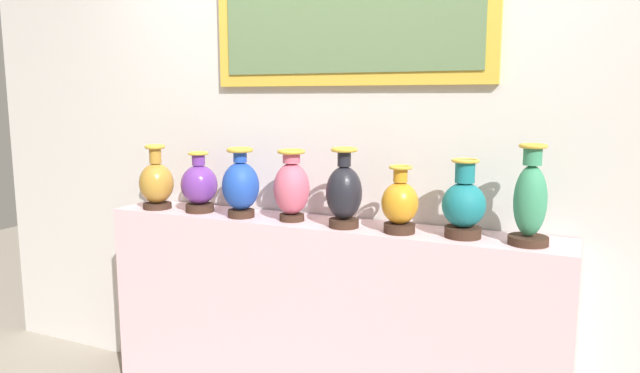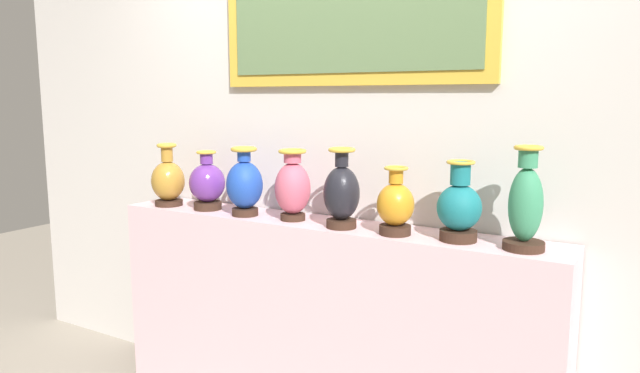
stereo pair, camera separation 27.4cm
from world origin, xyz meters
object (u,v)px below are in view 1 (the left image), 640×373
(vase_sapphire, at_px, (241,186))
(vase_onyx, at_px, (344,193))
(vase_violet, at_px, (199,186))
(vase_amber, at_px, (400,204))
(vase_rose, at_px, (292,187))
(vase_jade, at_px, (530,202))
(vase_teal, at_px, (464,205))
(vase_ochre, at_px, (156,183))

(vase_sapphire, bearing_deg, vase_onyx, 0.21)
(vase_violet, distance_m, vase_amber, 1.08)
(vase_rose, height_order, vase_jade, vase_jade)
(vase_rose, bearing_deg, vase_teal, 0.29)
(vase_violet, relative_size, vase_sapphire, 0.90)
(vase_jade, bearing_deg, vase_violet, 179.83)
(vase_violet, height_order, vase_teal, vase_teal)
(vase_amber, xyz_separation_m, vase_teal, (0.27, 0.03, 0.01))
(vase_rose, distance_m, vase_jade, 1.08)
(vase_rose, bearing_deg, vase_onyx, -5.65)
(vase_sapphire, xyz_separation_m, vase_jade, (1.35, 0.02, 0.02))
(vase_ochre, xyz_separation_m, vase_jade, (1.88, 0.02, 0.04))
(vase_sapphire, bearing_deg, vase_ochre, 179.65)
(vase_ochre, xyz_separation_m, vase_violet, (0.26, 0.02, -0.00))
(vase_ochre, distance_m, vase_sapphire, 0.53)
(vase_violet, xyz_separation_m, vase_rose, (0.54, 0.00, 0.02))
(vase_teal, bearing_deg, vase_ochre, -178.90)
(vase_violet, relative_size, vase_amber, 1.05)
(vase_sapphire, xyz_separation_m, vase_teal, (1.08, 0.03, -0.02))
(vase_violet, bearing_deg, vase_amber, -1.12)
(vase_sapphire, distance_m, vase_onyx, 0.55)
(vase_violet, bearing_deg, vase_onyx, -1.64)
(vase_sapphire, bearing_deg, vase_amber, 0.31)
(vase_amber, bearing_deg, vase_jade, 1.76)
(vase_jade, bearing_deg, vase_teal, 177.09)
(vase_violet, height_order, vase_rose, vase_rose)
(vase_violet, distance_m, vase_sapphire, 0.27)
(vase_violet, xyz_separation_m, vase_sapphire, (0.27, -0.03, 0.02))
(vase_sapphire, bearing_deg, vase_teal, 1.80)
(vase_sapphire, relative_size, vase_jade, 0.85)
(vase_ochre, distance_m, vase_violet, 0.26)
(vase_amber, bearing_deg, vase_teal, 6.28)
(vase_sapphire, bearing_deg, vase_violet, 174.57)
(vase_sapphire, relative_size, vase_amber, 1.17)
(vase_onyx, distance_m, vase_teal, 0.53)
(vase_ochre, relative_size, vase_amber, 1.15)
(vase_sapphire, xyz_separation_m, vase_amber, (0.81, 0.00, -0.03))
(vase_rose, distance_m, vase_amber, 0.55)
(vase_teal, distance_m, vase_jade, 0.27)
(vase_amber, relative_size, vase_jade, 0.73)
(vase_jade, bearing_deg, vase_sapphire, -179.12)
(vase_teal, height_order, vase_jade, vase_jade)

